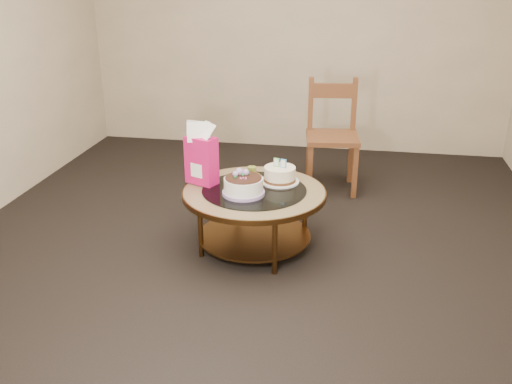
% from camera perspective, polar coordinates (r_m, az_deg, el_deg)
% --- Properties ---
extents(ground, '(5.00, 5.00, 0.00)m').
position_cam_1_polar(ground, '(4.21, -0.17, -5.54)').
color(ground, black).
rests_on(ground, ground).
extents(room_walls, '(4.52, 5.02, 2.61)m').
position_cam_1_polar(room_walls, '(3.75, -0.20, 15.82)').
color(room_walls, tan).
rests_on(room_walls, ground).
extents(coffee_table, '(1.02, 1.02, 0.46)m').
position_cam_1_polar(coffee_table, '(4.05, -0.17, -0.80)').
color(coffee_table, '#563618').
rests_on(coffee_table, ground).
extents(decorated_cake, '(0.29, 0.29, 0.17)m').
position_cam_1_polar(decorated_cake, '(3.92, -1.27, 0.54)').
color(decorated_cake, '#A185BC').
rests_on(decorated_cake, coffee_table).
extents(cream_cake, '(0.28, 0.28, 0.18)m').
position_cam_1_polar(cream_cake, '(4.13, 2.39, 1.73)').
color(cream_cake, white).
rests_on(cream_cake, coffee_table).
extents(gift_bag, '(0.25, 0.22, 0.45)m').
position_cam_1_polar(gift_bag, '(4.08, -5.49, 3.82)').
color(gift_bag, '#E7156F').
rests_on(gift_bag, coffee_table).
extents(pillar_candle, '(0.13, 0.13, 0.09)m').
position_cam_1_polar(pillar_candle, '(4.23, -0.41, 1.86)').
color(pillar_candle, '#E4CA5E').
rests_on(pillar_candle, coffee_table).
extents(dining_chair, '(0.51, 0.51, 0.99)m').
position_cam_1_polar(dining_chair, '(5.18, 7.62, 5.66)').
color(dining_chair, brown).
rests_on(dining_chair, ground).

